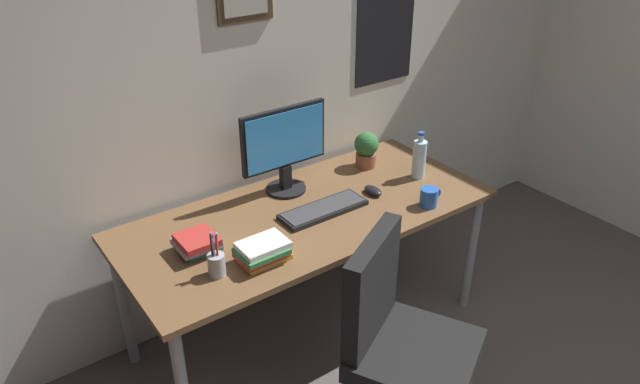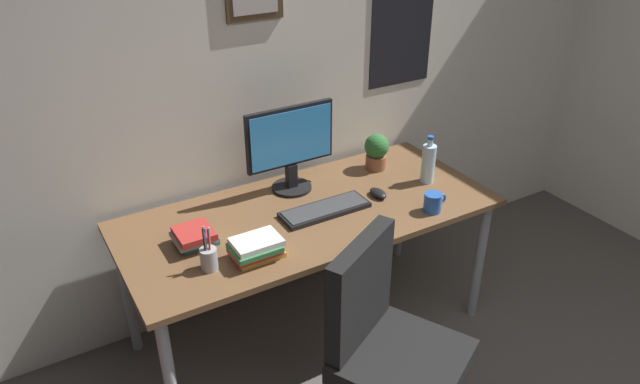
{
  "view_description": "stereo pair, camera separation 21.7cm",
  "coord_description": "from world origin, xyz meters",
  "px_view_note": "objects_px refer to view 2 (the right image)",
  "views": [
    {
      "loc": [
        -1.53,
        -0.28,
        2.16
      ],
      "look_at": [
        -0.19,
        1.57,
        0.89
      ],
      "focal_mm": 33.04,
      "sensor_mm": 36.0,
      "label": 1
    },
    {
      "loc": [
        -1.35,
        -0.4,
        2.16
      ],
      "look_at": [
        -0.19,
        1.57,
        0.89
      ],
      "focal_mm": 33.04,
      "sensor_mm": 36.0,
      "label": 2
    }
  ],
  "objects_px": {
    "keyboard": "(325,210)",
    "potted_plant": "(376,150)",
    "monitor": "(290,145)",
    "book_stack_left": "(195,236)",
    "book_stack_right": "(256,248)",
    "coffee_mug_near": "(433,202)",
    "water_bottle": "(428,163)",
    "pen_cup": "(209,258)",
    "computer_mouse": "(378,193)",
    "office_chair": "(386,341)"
  },
  "relations": [
    {
      "from": "keyboard",
      "to": "potted_plant",
      "type": "relative_size",
      "value": 2.21
    },
    {
      "from": "keyboard",
      "to": "potted_plant",
      "type": "distance_m",
      "value": 0.54
    },
    {
      "from": "monitor",
      "to": "potted_plant",
      "type": "height_order",
      "value": "monitor"
    },
    {
      "from": "book_stack_left",
      "to": "book_stack_right",
      "type": "xyz_separation_m",
      "value": [
        0.18,
        -0.22,
        0.0
      ]
    },
    {
      "from": "coffee_mug_near",
      "to": "water_bottle",
      "type": "bearing_deg",
      "value": 55.57
    },
    {
      "from": "pen_cup",
      "to": "computer_mouse",
      "type": "bearing_deg",
      "value": 8.65
    },
    {
      "from": "coffee_mug_near",
      "to": "book_stack_right",
      "type": "height_order",
      "value": "coffee_mug_near"
    },
    {
      "from": "book_stack_left",
      "to": "potted_plant",
      "type": "bearing_deg",
      "value": 10.86
    },
    {
      "from": "office_chair",
      "to": "book_stack_right",
      "type": "relative_size",
      "value": 4.43
    },
    {
      "from": "coffee_mug_near",
      "to": "pen_cup",
      "type": "distance_m",
      "value": 1.07
    },
    {
      "from": "keyboard",
      "to": "potted_plant",
      "type": "height_order",
      "value": "potted_plant"
    },
    {
      "from": "coffee_mug_near",
      "to": "book_stack_right",
      "type": "distance_m",
      "value": 0.88
    },
    {
      "from": "book_stack_right",
      "to": "keyboard",
      "type": "bearing_deg",
      "value": 21.85
    },
    {
      "from": "book_stack_left",
      "to": "book_stack_right",
      "type": "relative_size",
      "value": 0.83
    },
    {
      "from": "office_chair",
      "to": "water_bottle",
      "type": "height_order",
      "value": "water_bottle"
    },
    {
      "from": "computer_mouse",
      "to": "book_stack_right",
      "type": "xyz_separation_m",
      "value": [
        -0.73,
        -0.17,
        0.03
      ]
    },
    {
      "from": "keyboard",
      "to": "office_chair",
      "type": "bearing_deg",
      "value": -100.23
    },
    {
      "from": "water_bottle",
      "to": "potted_plant",
      "type": "bearing_deg",
      "value": 118.66
    },
    {
      "from": "monitor",
      "to": "pen_cup",
      "type": "distance_m",
      "value": 0.76
    },
    {
      "from": "monitor",
      "to": "book_stack_left",
      "type": "xyz_separation_m",
      "value": [
        -0.59,
        -0.24,
        -0.2
      ]
    },
    {
      "from": "office_chair",
      "to": "potted_plant",
      "type": "relative_size",
      "value": 4.87
    },
    {
      "from": "monitor",
      "to": "keyboard",
      "type": "distance_m",
      "value": 0.36
    },
    {
      "from": "office_chair",
      "to": "potted_plant",
      "type": "xyz_separation_m",
      "value": [
        0.59,
        0.92,
        0.31
      ]
    },
    {
      "from": "office_chair",
      "to": "computer_mouse",
      "type": "relative_size",
      "value": 8.64
    },
    {
      "from": "office_chair",
      "to": "computer_mouse",
      "type": "xyz_separation_m",
      "value": [
        0.42,
        0.66,
        0.23
      ]
    },
    {
      "from": "keyboard",
      "to": "pen_cup",
      "type": "bearing_deg",
      "value": -166.84
    },
    {
      "from": "book_stack_right",
      "to": "book_stack_left",
      "type": "bearing_deg",
      "value": 129.9
    },
    {
      "from": "book_stack_left",
      "to": "coffee_mug_near",
      "type": "bearing_deg",
      "value": -15.58
    },
    {
      "from": "monitor",
      "to": "potted_plant",
      "type": "relative_size",
      "value": 2.36
    },
    {
      "from": "pen_cup",
      "to": "keyboard",
      "type": "bearing_deg",
      "value": 13.16
    },
    {
      "from": "computer_mouse",
      "to": "book_stack_right",
      "type": "distance_m",
      "value": 0.75
    },
    {
      "from": "monitor",
      "to": "pen_cup",
      "type": "relative_size",
      "value": 2.3
    },
    {
      "from": "coffee_mug_near",
      "to": "book_stack_left",
      "type": "bearing_deg",
      "value": 164.42
    },
    {
      "from": "book_stack_left",
      "to": "book_stack_right",
      "type": "bearing_deg",
      "value": -50.1
    },
    {
      "from": "water_bottle",
      "to": "coffee_mug_near",
      "type": "relative_size",
      "value": 2.07
    },
    {
      "from": "monitor",
      "to": "keyboard",
      "type": "xyz_separation_m",
      "value": [
        0.03,
        -0.28,
        -0.23
      ]
    },
    {
      "from": "computer_mouse",
      "to": "book_stack_left",
      "type": "relative_size",
      "value": 0.62
    },
    {
      "from": "computer_mouse",
      "to": "book_stack_left",
      "type": "xyz_separation_m",
      "value": [
        -0.92,
        0.05,
        0.02
      ]
    },
    {
      "from": "keyboard",
      "to": "water_bottle",
      "type": "xyz_separation_m",
      "value": [
        0.61,
        -0.0,
        0.09
      ]
    },
    {
      "from": "potted_plant",
      "to": "pen_cup",
      "type": "bearing_deg",
      "value": -159.92
    },
    {
      "from": "coffee_mug_near",
      "to": "potted_plant",
      "type": "distance_m",
      "value": 0.51
    },
    {
      "from": "keyboard",
      "to": "potted_plant",
      "type": "bearing_deg",
      "value": 28.48
    },
    {
      "from": "book_stack_right",
      "to": "coffee_mug_near",
      "type": "bearing_deg",
      "value": -4.91
    },
    {
      "from": "computer_mouse",
      "to": "coffee_mug_near",
      "type": "bearing_deg",
      "value": -60.05
    },
    {
      "from": "computer_mouse",
      "to": "water_bottle",
      "type": "height_order",
      "value": "water_bottle"
    },
    {
      "from": "computer_mouse",
      "to": "pen_cup",
      "type": "bearing_deg",
      "value": -171.35
    },
    {
      "from": "monitor",
      "to": "book_stack_left",
      "type": "relative_size",
      "value": 2.58
    },
    {
      "from": "office_chair",
      "to": "book_stack_right",
      "type": "bearing_deg",
      "value": 122.44
    },
    {
      "from": "pen_cup",
      "to": "book_stack_right",
      "type": "height_order",
      "value": "pen_cup"
    },
    {
      "from": "office_chair",
      "to": "book_stack_right",
      "type": "xyz_separation_m",
      "value": [
        -0.31,
        0.49,
        0.26
      ]
    }
  ]
}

